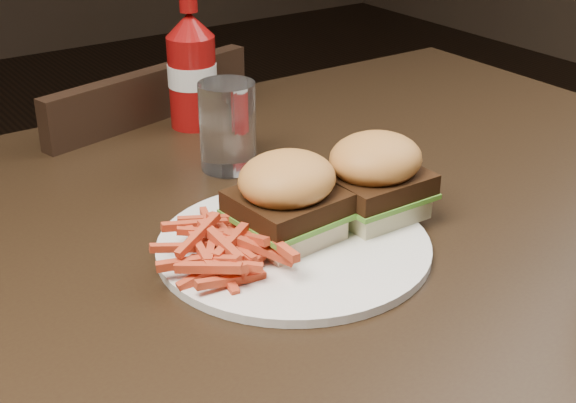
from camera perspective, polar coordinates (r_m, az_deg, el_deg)
dining_table at (r=0.89m, az=-0.19°, el=-1.59°), size 1.20×0.80×0.04m
chair_far at (r=1.42m, az=-12.93°, el=-4.95°), size 0.44×0.44×0.03m
plate at (r=0.80m, az=0.41°, el=-3.16°), size 0.27×0.27×0.01m
sandwich_half_a at (r=0.80m, az=-0.07°, el=-1.80°), size 0.10×0.09×0.02m
sandwich_half_b at (r=0.85m, az=6.09°, el=-0.19°), size 0.09×0.08×0.02m
fries_pile at (r=0.75m, az=-3.95°, el=-2.80°), size 0.13×0.13×0.04m
ketchup_bottle at (r=1.11m, az=-6.79°, el=8.32°), size 0.08×0.08×0.13m
tumbler at (r=0.97m, az=-4.31°, el=5.37°), size 0.07×0.07×0.11m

